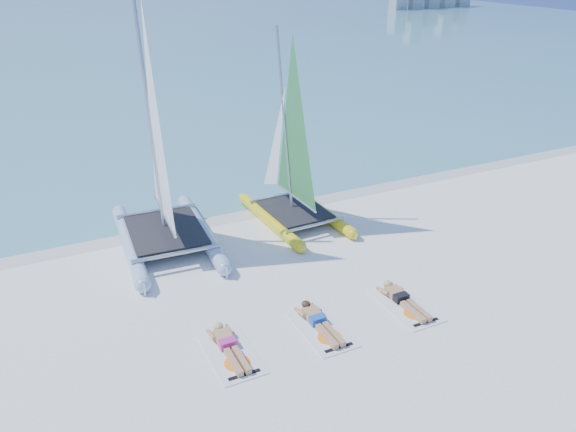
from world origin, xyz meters
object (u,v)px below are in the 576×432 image
(towel_a, at_px, (231,354))
(towel_b, at_px, (322,329))
(catamaran_blue, at_px, (159,174))
(sunbather_a, at_px, (228,345))
(catamaran_yellow, at_px, (288,160))
(towel_c, at_px, (406,306))
(sunbather_c, at_px, (402,298))
(sunbather_b, at_px, (318,321))

(towel_a, xyz_separation_m, towel_b, (2.19, -0.09, 0.00))
(towel_b, bearing_deg, towel_a, 177.54)
(catamaran_blue, height_order, sunbather_a, catamaran_blue)
(sunbather_a, bearing_deg, catamaran_blue, 89.26)
(catamaran_yellow, relative_size, towel_c, 3.30)
(sunbather_c, bearing_deg, catamaran_blue, 127.88)
(towel_b, height_order, towel_c, same)
(towel_a, xyz_separation_m, sunbather_a, (0.00, 0.19, 0.11))
(catamaran_blue, height_order, towel_b, catamaran_blue)
(sunbather_a, xyz_separation_m, sunbather_b, (2.19, -0.09, 0.00))
(catamaran_yellow, height_order, sunbather_c, catamaran_yellow)
(catamaran_blue, distance_m, sunbather_b, 6.33)
(catamaran_blue, height_order, towel_a, catamaran_blue)
(towel_c, bearing_deg, towel_a, 177.69)
(sunbather_b, bearing_deg, sunbather_a, 177.54)
(towel_a, distance_m, towel_c, 4.50)
(catamaran_yellow, bearing_deg, sunbather_c, -89.27)
(towel_b, bearing_deg, sunbather_b, 90.00)
(towel_b, xyz_separation_m, towel_c, (2.30, -0.09, 0.00))
(towel_b, distance_m, sunbather_b, 0.22)
(catamaran_yellow, relative_size, towel_b, 3.30)
(catamaran_yellow, xyz_separation_m, towel_c, (0.30, -6.01, -1.91))
(catamaran_blue, relative_size, towel_a, 3.95)
(catamaran_yellow, distance_m, towel_c, 6.32)
(catamaran_yellow, xyz_separation_m, sunbather_b, (-2.01, -5.74, -1.80))
(towel_a, xyz_separation_m, towel_c, (4.49, -0.18, 0.00))
(sunbather_b, bearing_deg, towel_a, -177.44)
(catamaran_yellow, relative_size, sunbather_c, 3.53)
(catamaran_yellow, relative_size, sunbather_a, 3.53)
(sunbather_a, height_order, towel_b, sunbather_a)
(sunbather_a, bearing_deg, catamaran_yellow, 53.37)
(sunbather_c, bearing_deg, sunbather_a, 177.69)
(catamaran_blue, relative_size, towel_c, 3.95)
(sunbather_a, xyz_separation_m, towel_c, (4.49, -0.37, -0.11))
(catamaran_yellow, height_order, towel_a, catamaran_yellow)
(catamaran_yellow, height_order, towel_c, catamaran_yellow)
(towel_a, height_order, towel_c, same)
(towel_b, height_order, sunbather_b, sunbather_b)
(towel_c, xyz_separation_m, sunbather_c, (0.00, 0.19, 0.11))
(towel_b, bearing_deg, sunbather_c, 2.61)
(catamaran_yellow, distance_m, sunbather_c, 6.10)
(catamaran_blue, height_order, sunbather_b, catamaran_blue)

